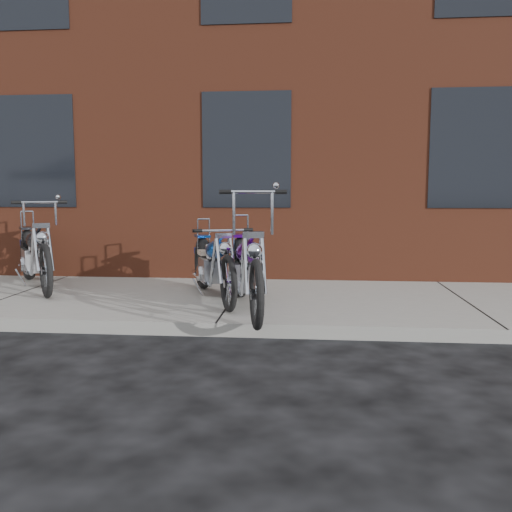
# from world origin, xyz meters

# --- Properties ---
(ground) EXTENTS (120.00, 120.00, 0.00)m
(ground) POSITION_xyz_m (0.00, 0.00, 0.00)
(ground) COLOR black
(ground) RESTS_ON ground
(sidewalk) EXTENTS (22.00, 3.00, 0.15)m
(sidewalk) POSITION_xyz_m (0.00, 1.50, 0.07)
(sidewalk) COLOR gray
(sidewalk) RESTS_ON ground
(building_brick) EXTENTS (22.00, 10.00, 8.00)m
(building_brick) POSITION_xyz_m (0.00, 8.00, 4.00)
(building_brick) COLOR brown
(building_brick) RESTS_ON ground
(chopper_purple) EXTENTS (0.78, 2.48, 1.41)m
(chopper_purple) POSITION_xyz_m (0.26, 0.69, 0.60)
(chopper_purple) COLOR black
(chopper_purple) RESTS_ON sidewalk
(chopper_blue) EXTENTS (0.97, 2.21, 1.01)m
(chopper_blue) POSITION_xyz_m (-0.26, 1.38, 0.57)
(chopper_blue) COLOR black
(chopper_blue) RESTS_ON sidewalk
(chopper_third) EXTENTS (1.54, 2.13, 1.28)m
(chopper_third) POSITION_xyz_m (-3.00, 1.96, 0.60)
(chopper_third) COLOR black
(chopper_third) RESTS_ON sidewalk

